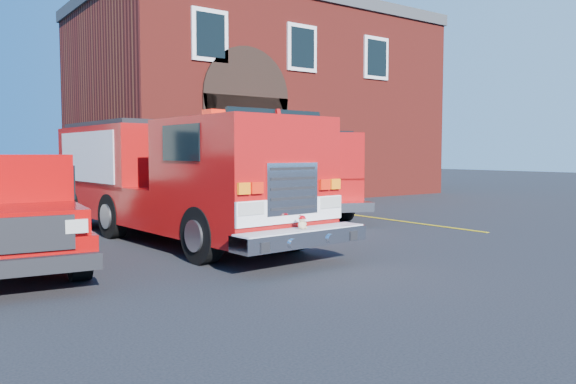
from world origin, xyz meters
TOP-DOWN VIEW (x-y plane):
  - ground at (0.00, 0.00)m, footprint 100.00×100.00m
  - parking_stripe_near at (6.50, 1.00)m, footprint 0.12×3.00m
  - parking_stripe_mid at (6.50, 4.00)m, footprint 0.12×3.00m
  - parking_stripe_far at (6.50, 7.00)m, footprint 0.12×3.00m
  - fire_station at (8.99, 13.98)m, footprint 15.20×10.20m
  - fire_engine at (-0.08, 3.14)m, footprint 3.07×8.97m
  - pickup_truck at (-3.67, 2.07)m, footprint 2.77×6.04m
  - secondary_truck at (5.27, 6.39)m, footprint 5.28×8.59m

SIDE VIEW (x-z plane):
  - ground at x=0.00m, z-range 0.00..0.00m
  - parking_stripe_near at x=6.50m, z-range 0.00..0.01m
  - parking_stripe_mid at x=6.50m, z-range 0.00..0.01m
  - parking_stripe_far at x=6.50m, z-range 0.00..0.01m
  - pickup_truck at x=-3.67m, z-range -0.05..1.86m
  - fire_engine at x=-0.08m, z-range 0.05..2.77m
  - secondary_truck at x=5.27m, z-range 0.12..2.79m
  - fire_station at x=8.99m, z-range 0.03..8.48m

